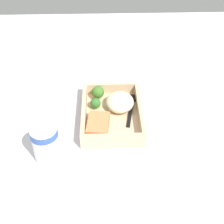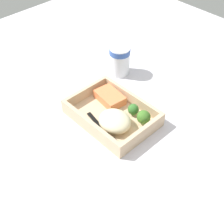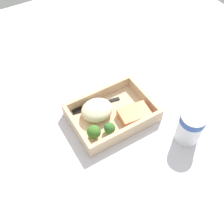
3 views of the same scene
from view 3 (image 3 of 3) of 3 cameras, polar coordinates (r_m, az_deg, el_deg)
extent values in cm
cube|color=silver|center=(82.98, 0.00, -1.58)|extent=(160.00, 160.00, 2.00)
cube|color=#CFAF8A|center=(81.70, 0.00, -0.91)|extent=(25.11, 18.18, 1.20)
cube|color=#CFAF8A|center=(84.63, -2.99, 3.98)|extent=(25.11, 1.20, 3.56)
cube|color=#CFAF8A|center=(75.66, 3.35, -4.19)|extent=(25.11, 1.20, 3.56)
cube|color=#CFAF8A|center=(84.43, 6.97, 3.43)|extent=(1.20, 15.78, 3.56)
cube|color=#CFAF8A|center=(76.81, -7.66, -3.51)|extent=(1.20, 15.78, 3.56)
cube|color=#EF7F4D|center=(79.97, 4.86, -0.51)|extent=(9.90, 7.22, 2.68)
ellipsoid|color=beige|center=(79.68, -3.30, 0.47)|extent=(9.84, 8.70, 4.58)
cylinder|color=#759A5C|center=(77.12, -0.51, -4.12)|extent=(1.26, 1.26, 1.05)
sphere|color=#336A2A|center=(75.93, -0.52, -3.51)|extent=(3.30, 3.30, 3.30)
cylinder|color=#7E985C|center=(76.08, -3.90, -5.13)|extent=(1.52, 1.52, 1.56)
sphere|color=#3F7127|center=(74.51, -3.98, -4.34)|extent=(4.00, 4.00, 4.00)
cube|color=black|center=(83.94, -2.36, 1.87)|extent=(12.39, 3.34, 0.44)
cube|color=black|center=(82.81, -7.53, 0.37)|extent=(3.74, 2.78, 0.44)
cylinder|color=white|center=(76.83, 16.61, -3.28)|extent=(6.92, 6.92, 10.23)
cylinder|color=#3356A8|center=(73.88, 17.27, -1.59)|extent=(7.13, 7.13, 1.84)
cube|color=white|center=(72.35, 5.93, -13.57)|extent=(12.48, 16.95, 0.24)
camera|label=1|loc=(1.05, 49.32, 38.42)|focal=50.00mm
camera|label=2|loc=(0.91, -59.01, 33.76)|focal=50.00mm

